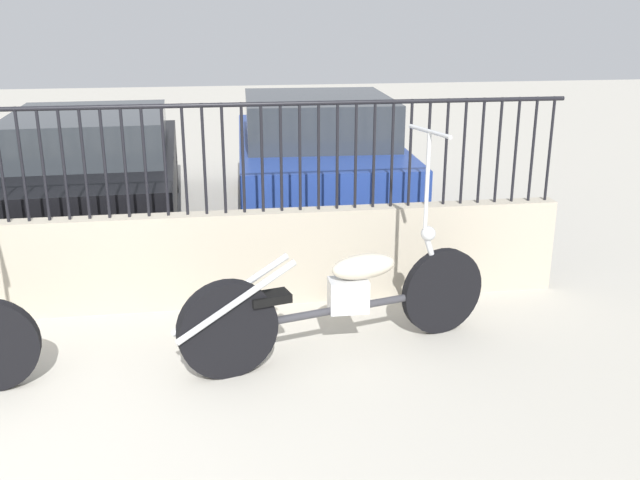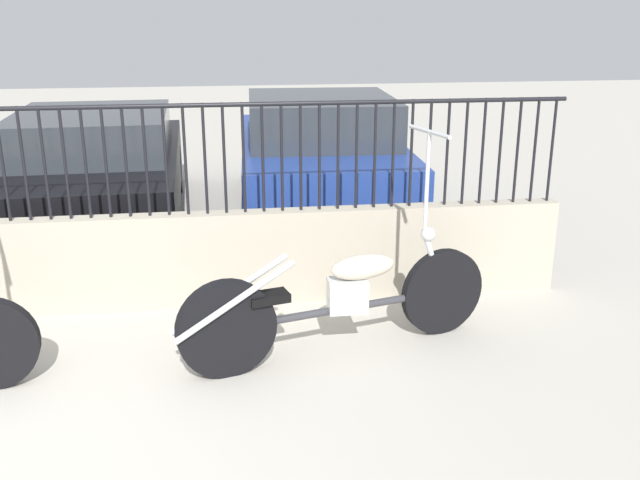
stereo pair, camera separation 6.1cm
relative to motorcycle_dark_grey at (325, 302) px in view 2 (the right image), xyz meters
The scene contains 5 objects.
low_wall 2.37m from the motorcycle_dark_grey, 153.48° to the left, with size 8.60×0.18×0.80m.
fence_railing 2.55m from the motorcycle_dark_grey, 153.48° to the left, with size 8.60×0.04×0.89m.
motorcycle_dark_grey is the anchor object (origin of this frame).
car_black 4.18m from the motorcycle_dark_grey, 119.94° to the left, with size 1.95×4.33×1.31m.
car_blue 3.77m from the motorcycle_dark_grey, 82.67° to the left, with size 1.98×4.01×1.43m.
Camera 2 is at (1.44, -3.41, 2.40)m, focal length 40.00 mm.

